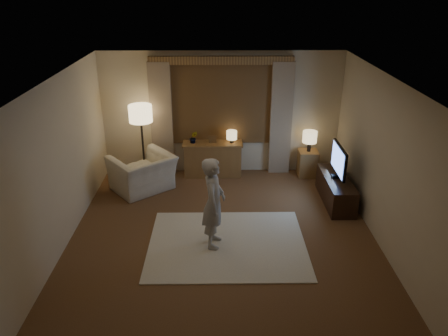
{
  "coord_description": "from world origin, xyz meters",
  "views": [
    {
      "loc": [
        -0.06,
        -6.1,
        3.95
      ],
      "look_at": [
        0.03,
        0.6,
        0.99
      ],
      "focal_mm": 35.0,
      "sensor_mm": 36.0,
      "label": 1
    }
  ],
  "objects_px": {
    "sideboard": "(213,160)",
    "armchair": "(143,173)",
    "side_table": "(308,163)",
    "tv_stand": "(336,190)",
    "person": "(214,203)"
  },
  "relations": [
    {
      "from": "armchair",
      "to": "side_table",
      "type": "distance_m",
      "value": 3.48
    },
    {
      "from": "tv_stand",
      "to": "person",
      "type": "bearing_deg",
      "value": -147.87
    },
    {
      "from": "sideboard",
      "to": "person",
      "type": "height_order",
      "value": "person"
    },
    {
      "from": "person",
      "to": "side_table",
      "type": "bearing_deg",
      "value": -30.72
    },
    {
      "from": "sideboard",
      "to": "side_table",
      "type": "height_order",
      "value": "sideboard"
    },
    {
      "from": "tv_stand",
      "to": "armchair",
      "type": "bearing_deg",
      "value": 171.44
    },
    {
      "from": "sideboard",
      "to": "armchair",
      "type": "distance_m",
      "value": 1.55
    },
    {
      "from": "sideboard",
      "to": "armchair",
      "type": "relative_size",
      "value": 1.07
    },
    {
      "from": "sideboard",
      "to": "side_table",
      "type": "distance_m",
      "value": 2.03
    },
    {
      "from": "tv_stand",
      "to": "sideboard",
      "type": "bearing_deg",
      "value": 151.7
    },
    {
      "from": "side_table",
      "to": "person",
      "type": "relative_size",
      "value": 0.38
    },
    {
      "from": "sideboard",
      "to": "tv_stand",
      "type": "bearing_deg",
      "value": -28.3
    },
    {
      "from": "armchair",
      "to": "side_table",
      "type": "xyz_separation_m",
      "value": [
        3.41,
        0.65,
        -0.08
      ]
    },
    {
      "from": "side_table",
      "to": "tv_stand",
      "type": "relative_size",
      "value": 0.4
    },
    {
      "from": "person",
      "to": "tv_stand",
      "type": "bearing_deg",
      "value": -51.74
    }
  ]
}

